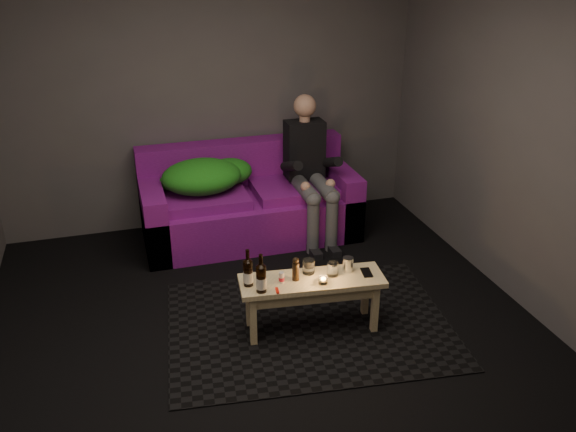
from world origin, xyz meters
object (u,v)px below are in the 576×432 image
object	(u,v)px
beer_bottle_a	(248,272)
steel_cup	(348,264)
coffee_table	(312,288)
beer_bottle_b	(261,278)
sofa	(248,204)
person	(310,167)

from	to	relation	value
beer_bottle_a	steel_cup	xyz separation A→B (m)	(0.74, -0.01, -0.05)
coffee_table	beer_bottle_b	bearing A→B (deg)	-170.59
sofa	beer_bottle_a	bearing A→B (deg)	-103.07
coffee_table	sofa	bearing A→B (deg)	92.52
coffee_table	beer_bottle_b	distance (m)	0.43
person	steel_cup	distance (m)	1.51
person	beer_bottle_a	distance (m)	1.75
beer_bottle_a	steel_cup	size ratio (longest dim) A/B	2.58
sofa	beer_bottle_b	bearing A→B (deg)	-100.19
sofa	beer_bottle_b	world-z (taller)	sofa
coffee_table	beer_bottle_a	world-z (taller)	beer_bottle_a
sofa	coffee_table	distance (m)	1.68
coffee_table	steel_cup	world-z (taller)	steel_cup
person	beer_bottle_a	bearing A→B (deg)	-122.43
coffee_table	beer_bottle_b	world-z (taller)	beer_bottle_b
person	beer_bottle_b	xyz separation A→B (m)	(-0.87, -1.58, -0.16)
coffee_table	beer_bottle_a	xyz separation A→B (m)	(-0.45, 0.04, 0.18)
sofa	person	bearing A→B (deg)	-16.25
beer_bottle_a	beer_bottle_b	bearing A→B (deg)	-58.08
sofa	person	size ratio (longest dim) A/B	1.50
sofa	steel_cup	xyz separation A→B (m)	(0.36, -1.65, 0.17)
beer_bottle_b	steel_cup	size ratio (longest dim) A/B	2.67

